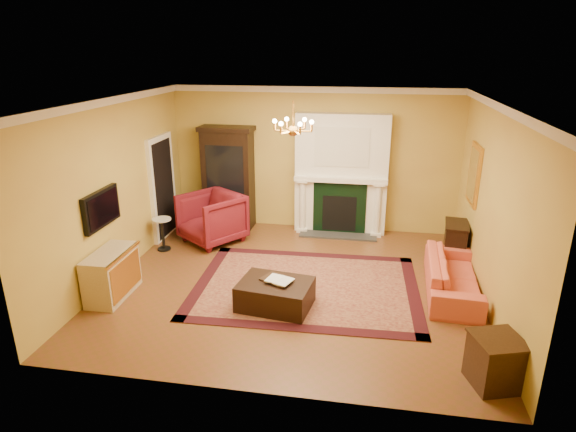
% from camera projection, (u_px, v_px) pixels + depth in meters
% --- Properties ---
extents(floor, '(6.00, 5.50, 0.02)m').
position_uv_depth(floor, '(293.00, 283.00, 8.07)').
color(floor, brown).
rests_on(floor, ground).
extents(ceiling, '(6.00, 5.50, 0.02)m').
position_uv_depth(ceiling, '(293.00, 100.00, 7.07)').
color(ceiling, white).
rests_on(ceiling, wall_back).
extents(wall_back, '(6.00, 0.02, 3.00)m').
position_uv_depth(wall_back, '(314.00, 160.00, 10.14)').
color(wall_back, gold).
rests_on(wall_back, floor).
extents(wall_front, '(6.00, 0.02, 3.00)m').
position_uv_depth(wall_front, '(251.00, 275.00, 5.01)').
color(wall_front, gold).
rests_on(wall_front, floor).
extents(wall_left, '(0.02, 5.50, 3.00)m').
position_uv_depth(wall_left, '(116.00, 189.00, 8.05)').
color(wall_left, gold).
rests_on(wall_left, floor).
extents(wall_right, '(0.02, 5.50, 3.00)m').
position_uv_depth(wall_right, '(494.00, 208.00, 7.09)').
color(wall_right, gold).
rests_on(wall_right, floor).
extents(fireplace, '(1.90, 0.70, 2.50)m').
position_uv_depth(fireplace, '(341.00, 177.00, 9.97)').
color(fireplace, white).
rests_on(fireplace, wall_back).
extents(crown_molding, '(6.00, 5.50, 0.12)m').
position_uv_depth(crown_molding, '(302.00, 98.00, 7.99)').
color(crown_molding, silver).
rests_on(crown_molding, ceiling).
extents(doorway, '(0.08, 1.05, 2.10)m').
position_uv_depth(doorway, '(163.00, 187.00, 9.78)').
color(doorway, white).
rests_on(doorway, wall_left).
extents(tv_panel, '(0.09, 0.95, 0.58)m').
position_uv_depth(tv_panel, '(101.00, 209.00, 7.53)').
color(tv_panel, black).
rests_on(tv_panel, wall_left).
extents(gilt_mirror, '(0.06, 0.76, 1.05)m').
position_uv_depth(gilt_mirror, '(474.00, 175.00, 8.35)').
color(gilt_mirror, gold).
rests_on(gilt_mirror, wall_right).
extents(chandelier, '(0.63, 0.55, 0.53)m').
position_uv_depth(chandelier, '(293.00, 127.00, 7.21)').
color(chandelier, '#BA8133').
rests_on(chandelier, ceiling).
extents(oriental_rug, '(3.74, 2.85, 0.01)m').
position_uv_depth(oriental_rug, '(306.00, 286.00, 7.95)').
color(oriental_rug, '#4E1013').
rests_on(oriental_rug, floor).
extents(china_cabinet, '(1.06, 0.51, 2.10)m').
position_uv_depth(china_cabinet, '(228.00, 180.00, 10.33)').
color(china_cabinet, black).
rests_on(china_cabinet, floor).
extents(wingback_armchair, '(1.45, 1.43, 1.10)m').
position_uv_depth(wingback_armchair, '(212.00, 216.00, 9.64)').
color(wingback_armchair, maroon).
rests_on(wingback_armchair, floor).
extents(pedestal_table, '(0.36, 0.36, 0.64)m').
position_uv_depth(pedestal_table, '(163.00, 232.00, 9.28)').
color(pedestal_table, black).
rests_on(pedestal_table, floor).
extents(commode, '(0.49, 1.01, 0.75)m').
position_uv_depth(commode, '(112.00, 274.00, 7.54)').
color(commode, beige).
rests_on(commode, floor).
extents(coral_sofa, '(0.69, 2.02, 0.78)m').
position_uv_depth(coral_sofa, '(453.00, 270.00, 7.65)').
color(coral_sofa, '#C7493F').
rests_on(coral_sofa, floor).
extents(end_table, '(0.64, 0.64, 0.59)m').
position_uv_depth(end_table, '(495.00, 363.00, 5.55)').
color(end_table, '#331C0E').
rests_on(end_table, floor).
extents(console_table, '(0.45, 0.69, 0.72)m').
position_uv_depth(console_table, '(455.00, 244.00, 8.76)').
color(console_table, black).
rests_on(console_table, floor).
extents(leather_ottoman, '(1.16, 0.91, 0.40)m').
position_uv_depth(leather_ottoman, '(275.00, 294.00, 7.26)').
color(leather_ottoman, black).
rests_on(leather_ottoman, oriental_rug).
extents(ottoman_tray, '(0.53, 0.49, 0.03)m').
position_uv_depth(ottoman_tray, '(277.00, 279.00, 7.26)').
color(ottoman_tray, black).
rests_on(ottoman_tray, leather_ottoman).
extents(book_a, '(0.21, 0.08, 0.29)m').
position_uv_depth(book_a, '(268.00, 270.00, 7.21)').
color(book_a, gray).
rests_on(book_a, ottoman_tray).
extents(book_b, '(0.21, 0.10, 0.30)m').
position_uv_depth(book_b, '(277.00, 271.00, 7.14)').
color(book_b, gray).
rests_on(book_b, ottoman_tray).
extents(topiary_left, '(0.14, 0.14, 0.38)m').
position_uv_depth(topiary_left, '(306.00, 165.00, 9.97)').
color(topiary_left, gray).
rests_on(topiary_left, fireplace).
extents(topiary_right, '(0.15, 0.15, 0.39)m').
position_uv_depth(topiary_right, '(379.00, 167.00, 9.73)').
color(topiary_right, gray).
rests_on(topiary_right, fireplace).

